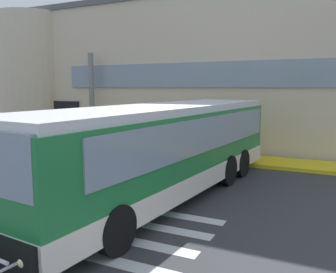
{
  "coord_description": "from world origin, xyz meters",
  "views": [
    {
      "loc": [
        6.46,
        -10.26,
        3.22
      ],
      "look_at": [
        1.15,
        0.85,
        1.5
      ],
      "focal_mm": 37.93,
      "sensor_mm": 36.0,
      "label": 1
    }
  ],
  "objects_px": {
    "passenger_near_column": "(91,129)",
    "safety_bollard_yellow": "(223,155)",
    "entry_support_column": "(92,99)",
    "bus_main_foreground": "(162,152)",
    "passenger_by_doorway": "(106,130)"
  },
  "relations": [
    {
      "from": "bus_main_foreground",
      "to": "passenger_near_column",
      "type": "bearing_deg",
      "value": 141.11
    },
    {
      "from": "entry_support_column",
      "to": "passenger_near_column",
      "type": "height_order",
      "value": "entry_support_column"
    },
    {
      "from": "passenger_near_column",
      "to": "safety_bollard_yellow",
      "type": "height_order",
      "value": "passenger_near_column"
    },
    {
      "from": "entry_support_column",
      "to": "safety_bollard_yellow",
      "type": "distance_m",
      "value": 8.43
    },
    {
      "from": "entry_support_column",
      "to": "passenger_near_column",
      "type": "distance_m",
      "value": 2.06
    },
    {
      "from": "passenger_near_column",
      "to": "safety_bollard_yellow",
      "type": "distance_m",
      "value": 7.21
    },
    {
      "from": "passenger_by_doorway",
      "to": "safety_bollard_yellow",
      "type": "distance_m",
      "value": 6.3
    },
    {
      "from": "passenger_near_column",
      "to": "safety_bollard_yellow",
      "type": "bearing_deg",
      "value": -5.19
    },
    {
      "from": "passenger_by_doorway",
      "to": "bus_main_foreground",
      "type": "bearing_deg",
      "value": -42.91
    },
    {
      "from": "entry_support_column",
      "to": "bus_main_foreground",
      "type": "distance_m",
      "value": 10.08
    },
    {
      "from": "bus_main_foreground",
      "to": "passenger_by_doorway",
      "type": "distance_m",
      "value": 7.94
    },
    {
      "from": "entry_support_column",
      "to": "bus_main_foreground",
      "type": "xyz_separation_m",
      "value": [
        7.53,
        -6.58,
        -1.26
      ]
    },
    {
      "from": "passenger_near_column",
      "to": "passenger_by_doorway",
      "type": "bearing_deg",
      "value": -1.5
    },
    {
      "from": "passenger_by_doorway",
      "to": "safety_bollard_yellow",
      "type": "bearing_deg",
      "value": -5.73
    },
    {
      "from": "passenger_near_column",
      "to": "safety_bollard_yellow",
      "type": "xyz_separation_m",
      "value": [
        7.15,
        -0.65,
        -0.63
      ]
    }
  ]
}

